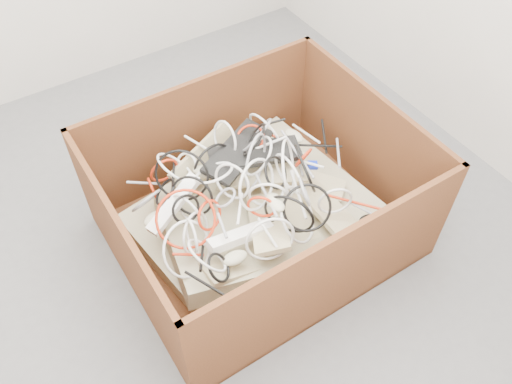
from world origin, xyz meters
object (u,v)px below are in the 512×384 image
power_strip_left (174,204)px  power_strip_right (241,236)px  vga_plug (313,165)px  cardboard_box (255,218)px

power_strip_left → power_strip_right: bearing=-79.4°
power_strip_left → vga_plug: size_ratio=6.78×
power_strip_right → power_strip_left: bearing=123.7°
cardboard_box → vga_plug: cardboard_box is taller
power_strip_left → cardboard_box: bearing=-37.6°
power_strip_right → vga_plug: size_ratio=6.51×
cardboard_box → power_strip_left: cardboard_box is taller
power_strip_left → vga_plug: power_strip_left is taller
vga_plug → cardboard_box: bearing=-158.0°
cardboard_box → power_strip_right: 0.30m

